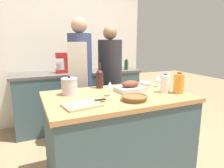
% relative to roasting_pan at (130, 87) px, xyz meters
% --- Properties ---
extents(kitchen_island, '(1.36, 0.87, 0.89)m').
position_rel_roasting_pan_xyz_m(kitchen_island, '(-0.18, -0.08, -0.49)').
color(kitchen_island, '#3D565B').
rests_on(kitchen_island, ground_plane).
extents(back_counter, '(2.04, 0.60, 0.92)m').
position_rel_roasting_pan_xyz_m(back_counter, '(-0.18, 1.42, -0.47)').
color(back_counter, '#3D565B').
rests_on(back_counter, ground_plane).
extents(back_wall, '(2.54, 0.10, 2.55)m').
position_rel_roasting_pan_xyz_m(back_wall, '(-0.18, 1.77, 0.34)').
color(back_wall, silver).
rests_on(back_wall, ground_plane).
extents(roasting_pan, '(0.31, 0.23, 0.11)m').
position_rel_roasting_pan_xyz_m(roasting_pan, '(0.00, 0.00, 0.00)').
color(roasting_pan, '#BCBCC1').
rests_on(roasting_pan, kitchen_island).
extents(wicker_basket, '(0.23, 0.23, 0.05)m').
position_rel_roasting_pan_xyz_m(wicker_basket, '(-0.13, -0.31, -0.02)').
color(wicker_basket, brown).
rests_on(wicker_basket, kitchen_island).
extents(cutting_board, '(0.32, 0.26, 0.02)m').
position_rel_roasting_pan_xyz_m(cutting_board, '(-0.59, -0.28, -0.03)').
color(cutting_board, tan).
rests_on(cutting_board, kitchen_island).
extents(stock_pot, '(0.16, 0.16, 0.18)m').
position_rel_roasting_pan_xyz_m(stock_pot, '(-0.60, 0.12, 0.04)').
color(stock_pot, '#B7B7BC').
rests_on(stock_pot, kitchen_island).
extents(mixing_bowl, '(0.14, 0.14, 0.06)m').
position_rel_roasting_pan_xyz_m(mixing_bowl, '(0.26, 0.11, -0.01)').
color(mixing_bowl, beige).
rests_on(mixing_bowl, kitchen_island).
extents(juice_jug, '(0.10, 0.10, 0.21)m').
position_rel_roasting_pan_xyz_m(juice_jug, '(0.40, -0.26, 0.06)').
color(juice_jug, orange).
rests_on(juice_jug, kitchen_island).
extents(milk_jug, '(0.09, 0.09, 0.19)m').
position_rel_roasting_pan_xyz_m(milk_jug, '(0.29, -0.19, 0.05)').
color(milk_jug, white).
rests_on(milk_jug, kitchen_island).
extents(wine_bottle_green, '(0.08, 0.08, 0.29)m').
position_rel_roasting_pan_xyz_m(wine_bottle_green, '(-0.24, 0.26, 0.07)').
color(wine_bottle_green, '#381E19').
rests_on(wine_bottle_green, kitchen_island).
extents(wine_glass_left, '(0.07, 0.07, 0.14)m').
position_rel_roasting_pan_xyz_m(wine_glass_left, '(-0.27, -0.09, 0.06)').
color(wine_glass_left, silver).
rests_on(wine_glass_left, kitchen_island).
extents(wine_glass_right, '(0.07, 0.07, 0.14)m').
position_rel_roasting_pan_xyz_m(wine_glass_right, '(0.38, 0.05, 0.06)').
color(wine_glass_right, silver).
rests_on(wine_glass_right, kitchen_island).
extents(knife_chef, '(0.27, 0.05, 0.01)m').
position_rel_roasting_pan_xyz_m(knife_chef, '(-0.50, -0.24, -0.02)').
color(knife_chef, '#B7B7BC').
rests_on(knife_chef, cutting_board).
extents(stand_mixer, '(0.18, 0.14, 0.31)m').
position_rel_roasting_pan_xyz_m(stand_mixer, '(-0.45, 1.36, 0.11)').
color(stand_mixer, '#B22323').
rests_on(stand_mixer, back_counter).
extents(condiment_bottle_tall, '(0.06, 0.06, 0.18)m').
position_rel_roasting_pan_xyz_m(condiment_bottle_tall, '(0.63, 1.29, 0.07)').
color(condiment_bottle_tall, '#234C28').
rests_on(condiment_bottle_tall, back_counter).
extents(condiment_bottle_short, '(0.05, 0.05, 0.17)m').
position_rel_roasting_pan_xyz_m(condiment_bottle_short, '(0.24, 1.48, 0.06)').
color(condiment_bottle_short, maroon).
rests_on(condiment_bottle_short, back_counter).
extents(condiment_bottle_extra, '(0.05, 0.05, 0.14)m').
position_rel_roasting_pan_xyz_m(condiment_bottle_extra, '(-0.24, 1.38, 0.05)').
color(condiment_bottle_extra, '#B28E2D').
rests_on(condiment_bottle_extra, back_counter).
extents(person_cook_aproned, '(0.32, 0.34, 1.69)m').
position_rel_roasting_pan_xyz_m(person_cook_aproned, '(-0.33, 0.73, 0.01)').
color(person_cook_aproned, beige).
rests_on(person_cook_aproned, ground_plane).
extents(person_cook_guest, '(0.33, 0.33, 1.60)m').
position_rel_roasting_pan_xyz_m(person_cook_guest, '(0.11, 0.78, -0.05)').
color(person_cook_guest, beige).
rests_on(person_cook_guest, ground_plane).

